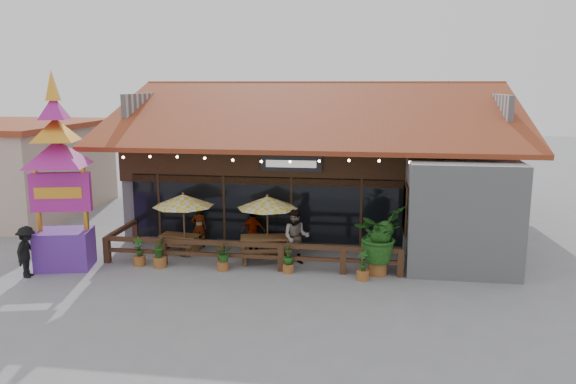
% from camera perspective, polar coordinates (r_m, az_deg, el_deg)
% --- Properties ---
extents(ground, '(100.00, 100.00, 0.00)m').
position_cam_1_polar(ground, '(18.87, 1.07, -7.58)').
color(ground, gray).
rests_on(ground, ground).
extents(restaurant_building, '(15.50, 14.73, 6.09)m').
position_cam_1_polar(restaurant_building, '(24.72, 3.62, 2.14)').
color(restaurant_building, '#ADADB2').
rests_on(restaurant_building, ground).
extents(patio_railing, '(10.00, 2.60, 0.92)m').
position_cam_1_polar(patio_railing, '(18.83, -5.87, -5.71)').
color(patio_railing, '#4D2D1B').
rests_on(patio_railing, ground).
extents(umbrella_left, '(2.84, 2.84, 2.28)m').
position_cam_1_polar(umbrella_left, '(19.87, -10.60, -0.86)').
color(umbrella_left, brown).
rests_on(umbrella_left, ground).
extents(umbrella_right, '(2.19, 2.19, 2.25)m').
position_cam_1_polar(umbrella_right, '(19.35, -2.11, -1.08)').
color(umbrella_right, brown).
rests_on(umbrella_right, ground).
extents(picnic_table_left, '(1.51, 1.35, 0.65)m').
position_cam_1_polar(picnic_table_left, '(20.66, -10.94, -4.84)').
color(picnic_table_left, brown).
rests_on(picnic_table_left, ground).
extents(picnic_table_right, '(1.98, 1.80, 0.82)m').
position_cam_1_polar(picnic_table_right, '(19.44, -2.30, -5.31)').
color(picnic_table_right, brown).
rests_on(picnic_table_right, ground).
extents(thai_sign_tower, '(3.07, 3.07, 6.91)m').
position_cam_1_polar(thai_sign_tower, '(19.40, -22.34, 3.18)').
color(thai_sign_tower, '#5E2A9B').
rests_on(thai_sign_tower, ground).
extents(tropical_plant, '(2.02, 2.09, 2.23)m').
position_cam_1_polar(tropical_plant, '(17.97, 9.19, -4.43)').
color(tropical_plant, brown).
rests_on(tropical_plant, ground).
extents(diner_a, '(0.65, 0.52, 1.53)m').
position_cam_1_polar(diner_a, '(21.09, -9.03, -3.53)').
color(diner_a, '#392012').
rests_on(diner_a, ground).
extents(diner_b, '(0.92, 0.73, 1.87)m').
position_cam_1_polar(diner_b, '(18.89, 0.82, -4.59)').
color(diner_b, '#392012').
rests_on(diner_b, ground).
extents(diner_c, '(0.88, 0.37, 1.50)m').
position_cam_1_polar(diner_c, '(20.40, -3.55, -3.97)').
color(diner_c, '#392012').
rests_on(diner_c, ground).
extents(pedestrian, '(0.70, 1.11, 1.64)m').
position_cam_1_polar(pedestrian, '(19.48, -24.99, -5.52)').
color(pedestrian, black).
rests_on(pedestrian, ground).
extents(planter_a, '(0.42, 0.40, 0.98)m').
position_cam_1_polar(planter_a, '(19.52, -14.89, -6.05)').
color(planter_a, brown).
rests_on(planter_a, ground).
extents(planter_b, '(0.44, 0.49, 1.08)m').
position_cam_1_polar(planter_b, '(19.14, -12.92, -6.05)').
color(planter_b, brown).
rests_on(planter_b, ground).
extents(planter_c, '(0.72, 0.68, 0.92)m').
position_cam_1_polar(planter_c, '(18.46, -6.66, -6.39)').
color(planter_c, brown).
rests_on(planter_c, ground).
extents(planter_d, '(0.43, 0.43, 0.89)m').
position_cam_1_polar(planter_d, '(18.15, 0.03, -6.92)').
color(planter_d, brown).
rests_on(planter_d, ground).
extents(planter_e, '(0.40, 0.40, 0.95)m').
position_cam_1_polar(planter_e, '(17.66, 7.60, -7.64)').
color(planter_e, brown).
rests_on(planter_e, ground).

